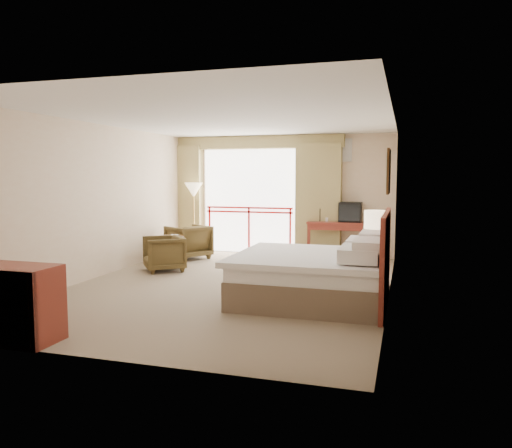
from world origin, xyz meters
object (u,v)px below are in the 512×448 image
(armchair_near, at_px, (164,271))
(bed, at_px, (316,275))
(nightstand, at_px, (374,269))
(floor_lamp, at_px, (194,193))
(table_lamp, at_px, (375,220))
(tv, at_px, (350,212))
(side_table, at_px, (171,245))
(wastebasket, at_px, (308,253))
(armchair_far, at_px, (189,258))
(dresser, at_px, (3,303))
(desk, at_px, (337,229))

(armchair_near, bearing_deg, bed, 28.46)
(nightstand, distance_m, floor_lamp, 5.07)
(table_lamp, distance_m, tv, 2.77)
(bed, relative_size, table_lamp, 3.37)
(tv, relative_size, armchair_near, 0.66)
(armchair_near, relative_size, side_table, 1.25)
(wastebasket, distance_m, side_table, 2.88)
(armchair_far, relative_size, dresser, 0.65)
(table_lamp, height_order, dresser, table_lamp)
(side_table, bearing_deg, armchair_near, -74.84)
(desk, distance_m, armchair_near, 3.90)
(table_lamp, height_order, floor_lamp, floor_lamp)
(desk, bearing_deg, armchair_far, -158.95)
(bed, xyz_separation_m, wastebasket, (-0.75, 3.36, -0.21))
(table_lamp, bearing_deg, wastebasket, 124.63)
(bed, distance_m, armchair_near, 3.47)
(tv, relative_size, side_table, 0.83)
(wastebasket, relative_size, dresser, 0.26)
(armchair_near, bearing_deg, floor_lamp, 152.12)
(nightstand, xyz_separation_m, tv, (-0.68, 2.74, 0.72))
(bed, relative_size, tv, 4.46)
(desk, height_order, dresser, dresser)
(desk, xyz_separation_m, tv, (0.30, -0.06, 0.39))
(table_lamp, bearing_deg, side_table, 167.72)
(desk, xyz_separation_m, wastebasket, (-0.52, -0.57, -0.46))
(nightstand, bearing_deg, dresser, -135.12)
(dresser, bearing_deg, bed, 41.08)
(table_lamp, bearing_deg, bed, -122.12)
(bed, height_order, floor_lamp, floor_lamp)
(floor_lamp, height_order, dresser, floor_lamp)
(armchair_far, xyz_separation_m, dresser, (0.32, -5.55, 0.42))
(side_table, bearing_deg, nightstand, -12.95)
(armchair_near, height_order, floor_lamp, floor_lamp)
(bed, xyz_separation_m, side_table, (-3.32, 2.08, 0.02))
(tv, height_order, armchair_near, tv)
(nightstand, bearing_deg, wastebasket, 122.91)
(nightstand, relative_size, tv, 1.23)
(armchair_near, bearing_deg, dresser, -34.80)
(desk, distance_m, tv, 0.49)
(nightstand, distance_m, armchair_near, 3.91)
(wastebasket, height_order, side_table, side_table)
(bed, bearing_deg, side_table, 147.96)
(desk, bearing_deg, floor_lamp, -173.80)
(armchair_near, height_order, dresser, dresser)
(nightstand, bearing_deg, side_table, 165.94)
(desk, distance_m, floor_lamp, 3.38)
(wastebasket, xyz_separation_m, side_table, (-2.57, -1.29, 0.23))
(nightstand, distance_m, side_table, 4.18)
(armchair_far, height_order, dresser, dresser)
(floor_lamp, distance_m, dresser, 6.46)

